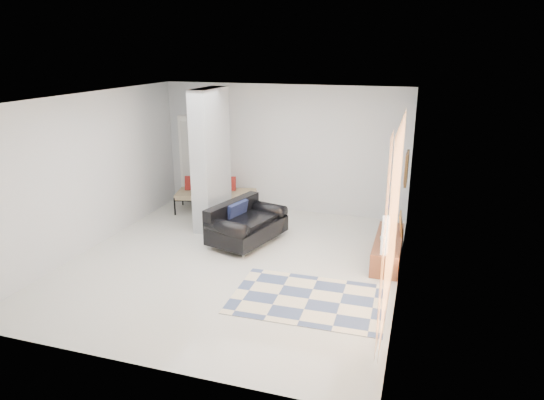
% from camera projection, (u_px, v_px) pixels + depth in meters
% --- Properties ---
extents(floor, '(6.00, 6.00, 0.00)m').
position_uv_depth(floor, '(234.00, 262.00, 8.38)').
color(floor, beige).
rests_on(floor, ground).
extents(ceiling, '(6.00, 6.00, 0.00)m').
position_uv_depth(ceiling, '(230.00, 97.00, 7.54)').
color(ceiling, white).
rests_on(ceiling, wall_back).
extents(wall_back, '(6.00, 0.00, 6.00)m').
position_uv_depth(wall_back, '(283.00, 149.00, 10.69)').
color(wall_back, silver).
rests_on(wall_back, ground).
extents(wall_front, '(6.00, 0.00, 6.00)m').
position_uv_depth(wall_front, '(128.00, 255.00, 5.23)').
color(wall_front, silver).
rests_on(wall_front, ground).
extents(wall_left, '(0.00, 6.00, 6.00)m').
position_uv_depth(wall_left, '(91.00, 172.00, 8.75)').
color(wall_left, silver).
rests_on(wall_left, ground).
extents(wall_right, '(0.00, 6.00, 6.00)m').
position_uv_depth(wall_right, '(405.00, 199.00, 7.18)').
color(wall_right, silver).
rests_on(wall_right, ground).
extents(partition_column, '(0.35, 1.20, 2.80)m').
position_uv_depth(partition_column, '(211.00, 159.00, 9.73)').
color(partition_column, '#A6A9AD').
rests_on(partition_column, floor).
extents(hallway_door, '(0.85, 0.06, 2.04)m').
position_uv_depth(hallway_door, '(197.00, 160.00, 11.37)').
color(hallway_door, white).
rests_on(hallway_door, floor).
extents(curtain, '(0.00, 2.55, 2.55)m').
position_uv_depth(curtain, '(394.00, 220.00, 6.14)').
color(curtain, orange).
rests_on(curtain, wall_right).
extents(wall_art, '(0.04, 0.45, 0.55)m').
position_uv_depth(wall_art, '(407.00, 168.00, 7.93)').
color(wall_art, '#3C2710').
rests_on(wall_art, wall_right).
extents(media_console, '(0.45, 1.66, 0.80)m').
position_uv_depth(media_console, '(388.00, 248.00, 8.42)').
color(media_console, brown).
rests_on(media_console, floor).
extents(loveseat, '(1.27, 1.72, 0.76)m').
position_uv_depth(loveseat, '(245.00, 224.00, 9.16)').
color(loveseat, silver).
rests_on(loveseat, floor).
extents(daybed, '(1.89, 1.15, 0.77)m').
position_uv_depth(daybed, '(215.00, 193.00, 10.91)').
color(daybed, black).
rests_on(daybed, floor).
extents(area_rug, '(2.27, 1.54, 0.01)m').
position_uv_depth(area_rug, '(309.00, 299.00, 7.12)').
color(area_rug, beige).
rests_on(area_rug, floor).
extents(cylinder_lamp, '(0.12, 0.12, 0.64)m').
position_uv_depth(cylinder_lamp, '(385.00, 235.00, 7.62)').
color(cylinder_lamp, white).
rests_on(cylinder_lamp, media_console).
extents(bronze_figurine, '(0.15, 0.15, 0.27)m').
position_uv_depth(bronze_figurine, '(388.00, 224.00, 8.65)').
color(bronze_figurine, '#302015').
rests_on(bronze_figurine, media_console).
extents(vase, '(0.19, 0.19, 0.18)m').
position_uv_depth(vase, '(385.00, 237.00, 8.17)').
color(vase, white).
rests_on(vase, media_console).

